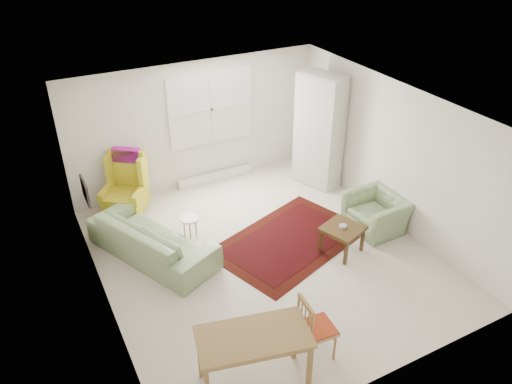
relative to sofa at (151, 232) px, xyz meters
name	(u,v)px	position (x,y,z in m)	size (l,w,h in m)	color
room	(260,183)	(1.60, -0.65, 0.80)	(5.04, 5.54, 2.51)	beige
rug	(289,240)	(2.15, -0.70, -0.44)	(2.52, 1.62, 0.03)	black
sofa	(151,232)	(0.00, 0.00, 0.00)	(2.25, 0.88, 0.91)	#748C5D
armchair	(377,210)	(3.68, -1.05, -0.08)	(0.96, 0.84, 0.75)	#748C5D
wingback_chair	(123,186)	(-0.06, 1.38, 0.15)	(0.69, 0.73, 1.20)	gold
coffee_table	(342,239)	(2.75, -1.33, -0.22)	(0.58, 0.58, 0.48)	#483116
stool	(190,228)	(0.69, 0.15, -0.24)	(0.32, 0.32, 0.43)	white
cabinet	(319,131)	(3.68, 0.81, 0.68)	(0.47, 0.90, 2.26)	silver
desk	(254,360)	(0.28, -2.98, -0.05)	(1.29, 0.64, 0.81)	olive
desk_chair	(318,327)	(1.20, -2.93, 0.02)	(0.41, 0.41, 0.94)	olive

